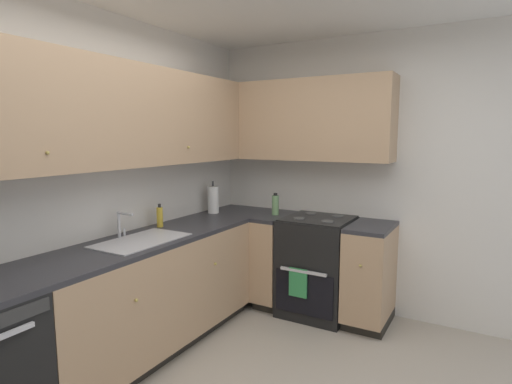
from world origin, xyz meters
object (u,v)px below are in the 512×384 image
(soap_bottle, at_px, (160,217))
(paper_towel_roll, at_px, (213,200))
(oven_range, at_px, (318,265))
(oil_bottle, at_px, (275,205))

(soap_bottle, xyz_separation_m, paper_towel_roll, (0.75, -0.02, 0.05))
(oven_range, xyz_separation_m, oil_bottle, (-0.02, 0.45, 0.55))
(oven_range, relative_size, soap_bottle, 5.35)
(soap_bottle, relative_size, paper_towel_roll, 0.60)
(oven_range, distance_m, soap_bottle, 1.54)
(paper_towel_roll, xyz_separation_m, oil_bottle, (0.23, -0.59, -0.04))
(paper_towel_roll, distance_m, oil_bottle, 0.63)
(oil_bottle, bearing_deg, soap_bottle, 148.14)
(oven_range, height_order, paper_towel_roll, paper_towel_roll)
(oil_bottle, bearing_deg, oven_range, -87.64)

